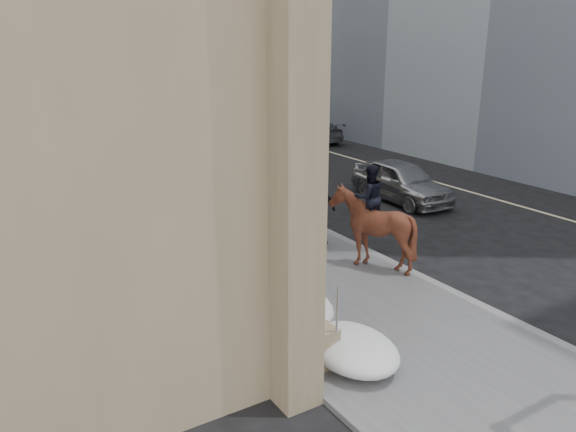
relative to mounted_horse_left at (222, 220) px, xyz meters
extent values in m
plane|color=black|center=(1.25, -3.95, -1.27)|extent=(140.00, 140.00, 0.00)
cube|color=#4F4F51|center=(1.25, 6.05, -1.21)|extent=(5.00, 80.00, 0.12)
cube|color=slate|center=(3.87, 6.05, -1.21)|extent=(0.24, 80.00, 0.12)
cube|color=#BFB78C|center=(11.75, 6.05, -1.26)|extent=(0.15, 70.00, 0.01)
cube|color=#7D6F51|center=(-1.00, 16.05, -0.82)|extent=(1.10, 44.00, 0.90)
cylinder|color=silver|center=(-0.55, 16.05, 0.08)|extent=(0.06, 42.00, 0.06)
cube|color=black|center=(-1.45, 9.05, 2.73)|extent=(0.20, 2.20, 4.50)
cube|color=#7D6F51|center=(16.75, 6.05, 0.73)|extent=(2.00, 80.00, 4.00)
cylinder|color=#2D2D30|center=(4.15, 10.05, 2.73)|extent=(0.18, 0.18, 8.00)
cylinder|color=#2D2D30|center=(4.15, 30.05, 2.73)|extent=(0.18, 0.18, 8.00)
cube|color=#2D2D30|center=(3.35, 30.05, 6.63)|extent=(1.60, 0.15, 0.12)
cylinder|color=#2D2D30|center=(2.65, 30.05, 6.48)|extent=(0.24, 0.24, 0.30)
cylinder|color=#2D2D30|center=(4.25, 18.05, 1.73)|extent=(0.20, 0.20, 6.00)
cylinder|color=#2D2D30|center=(2.25, 18.05, 4.53)|extent=(4.00, 0.16, 0.16)
imported|color=black|center=(0.75, 18.05, 4.03)|extent=(0.18, 0.22, 1.10)
ellipsoid|color=silver|center=(-0.20, -3.95, -0.81)|extent=(1.50, 2.10, 0.68)
ellipsoid|color=silver|center=(-0.15, 0.05, -0.79)|extent=(1.60, 2.20, 0.72)
ellipsoid|color=silver|center=(-0.25, 4.05, -0.83)|extent=(1.40, 2.00, 0.64)
ellipsoid|color=silver|center=(-0.10, 8.05, -0.77)|extent=(1.70, 2.30, 0.76)
ellipsoid|color=silver|center=(-0.20, 12.05, -0.82)|extent=(1.50, 2.10, 0.66)
imported|color=#562C19|center=(0.00, -0.01, -0.05)|extent=(1.65, 2.77, 2.19)
imported|color=black|center=(0.00, 0.14, 0.75)|extent=(0.69, 0.52, 1.72)
imported|color=#492115|center=(3.16, -2.45, -0.07)|extent=(2.15, 2.31, 2.15)
imported|color=black|center=(3.16, -2.30, 0.72)|extent=(0.97, 0.83, 1.72)
imported|color=black|center=(2.92, -0.32, -0.14)|extent=(1.19, 0.52, 2.01)
imported|color=#919498|center=(8.48, 2.17, -0.49)|extent=(2.04, 4.61, 1.54)
imported|color=slate|center=(12.73, 14.51, -0.61)|extent=(1.94, 4.54, 1.31)
camera|label=1|loc=(-6.04, -13.17, 4.72)|focal=35.00mm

